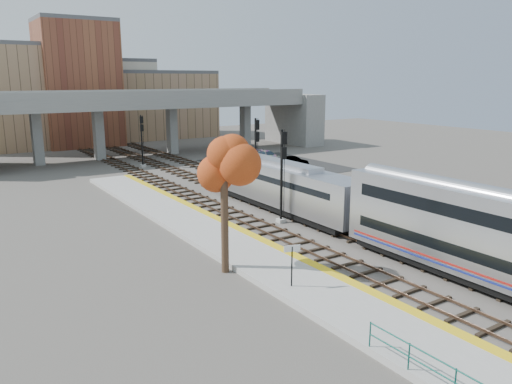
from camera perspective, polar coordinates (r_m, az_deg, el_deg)
ground at (r=36.08m, az=9.63°, el=-5.30°), size 160.00×160.00×0.00m
platform at (r=31.78m, az=-0.12°, el=-7.31°), size 4.50×60.00×0.35m
yellow_strip at (r=32.74m, az=2.69°, el=-6.38°), size 0.70×60.00×0.01m
tracks at (r=46.12m, az=-0.04°, el=-1.02°), size 10.70×95.00×0.25m
overpass at (r=75.77m, az=-11.09°, el=8.58°), size 54.00×12.00×9.50m
buildings_far at (r=94.95m, az=-18.24°, el=10.25°), size 43.00×21.00×20.60m
parking_lot at (r=65.89m, az=2.15°, el=3.13°), size 14.00×18.00×0.04m
locomotive at (r=42.66m, az=2.78°, el=0.86°), size 3.02×19.05×4.10m
signal_mast_near at (r=38.69m, az=2.99°, el=1.76°), size 0.60×0.64×7.34m
signal_mast_mid at (r=49.09m, az=-0.01°, el=4.17°), size 0.60×0.64×7.39m
signal_mast_far at (r=65.48m, az=-12.90°, el=5.58°), size 0.60×0.64×6.63m
station_sign at (r=26.46m, az=4.13°, el=-7.42°), size 0.87×0.31×2.27m
tree at (r=28.10m, az=-3.70°, el=2.84°), size 3.60×3.60×8.43m
car_a at (r=60.46m, az=2.81°, el=2.83°), size 2.06×3.65×1.17m
car_b at (r=64.57m, az=4.27°, el=3.50°), size 3.19×4.05×1.29m
car_c at (r=69.64m, az=1.33°, el=4.21°), size 2.02×4.47×1.27m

